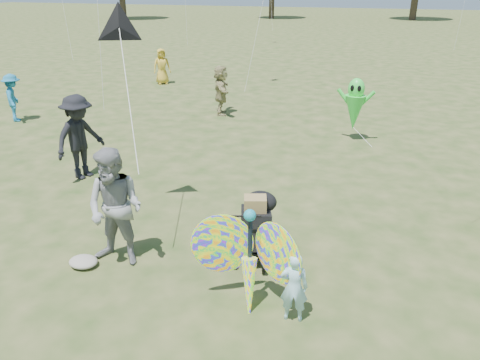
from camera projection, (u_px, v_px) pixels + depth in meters
name	position (u px, v px, depth m)	size (l,w,h in m)	color
ground	(219.00, 290.00, 6.73)	(160.00, 160.00, 0.00)	#51592B
child_girl	(294.00, 287.00, 5.97)	(0.36, 0.24, 0.99)	#A3D9E7
adult_man	(115.00, 208.00, 7.06)	(0.91, 0.71, 1.88)	gray
grey_bag	(83.00, 262.00, 7.28)	(0.46, 0.38, 0.15)	gray
crowd_b	(79.00, 137.00, 10.27)	(1.22, 0.70, 1.89)	black
crowd_d	(221.00, 90.00, 15.38)	(1.49, 0.47, 1.61)	#9A8F5F
crowd_g	(162.00, 66.00, 20.03)	(0.73, 0.48, 1.49)	gold
crowd_i	(14.00, 98.00, 14.63)	(0.96, 0.55, 1.48)	#1C6B98
jogging_stroller	(257.00, 222.00, 7.34)	(0.71, 1.13, 1.09)	black
butterfly_kite	(249.00, 261.00, 6.17)	(1.74, 0.75, 1.63)	orange
delta_kite_rig	(119.00, 28.00, 7.68)	(1.53, 1.82, 2.30)	black
alien_kite	(355.00, 107.00, 12.69)	(1.12, 0.69, 1.74)	#35E142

